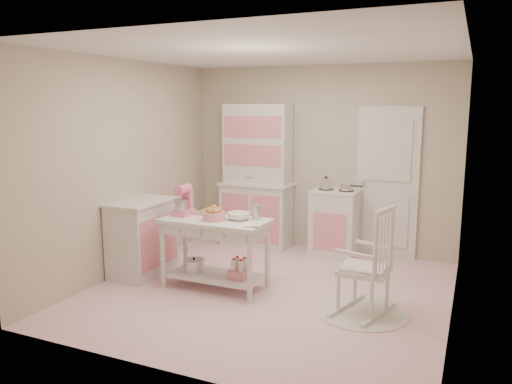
# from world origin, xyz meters

# --- Properties ---
(room_shell) EXTENTS (3.84, 3.84, 2.62)m
(room_shell) POSITION_xyz_m (0.00, 0.00, 1.65)
(room_shell) COLOR pink
(room_shell) RESTS_ON ground
(door) EXTENTS (0.82, 0.05, 2.04)m
(door) POSITION_xyz_m (0.95, 1.87, 1.02)
(door) COLOR silver
(door) RESTS_ON ground
(hutch) EXTENTS (1.06, 0.50, 2.08)m
(hutch) POSITION_xyz_m (-0.89, 1.66, 1.04)
(hutch) COLOR silver
(hutch) RESTS_ON ground
(stove) EXTENTS (0.62, 0.57, 0.92)m
(stove) POSITION_xyz_m (0.31, 1.61, 0.46)
(stove) COLOR silver
(stove) RESTS_ON ground
(base_cabinet) EXTENTS (0.54, 0.84, 0.92)m
(base_cabinet) POSITION_xyz_m (-1.63, -0.10, 0.46)
(base_cabinet) COLOR silver
(base_cabinet) RESTS_ON ground
(lace_rug) EXTENTS (0.92, 0.92, 0.01)m
(lace_rug) POSITION_xyz_m (1.08, -0.17, 0.01)
(lace_rug) COLOR white
(lace_rug) RESTS_ON ground
(rocking_chair) EXTENTS (0.66, 0.82, 1.10)m
(rocking_chair) POSITION_xyz_m (1.08, -0.17, 0.55)
(rocking_chair) COLOR silver
(rocking_chair) RESTS_ON ground
(work_table) EXTENTS (1.20, 0.60, 0.80)m
(work_table) POSITION_xyz_m (-0.60, -0.14, 0.40)
(work_table) COLOR silver
(work_table) RESTS_ON ground
(stand_mixer) EXTENTS (0.20, 0.28, 0.34)m
(stand_mixer) POSITION_xyz_m (-1.02, -0.12, 0.97)
(stand_mixer) COLOR pink
(stand_mixer) RESTS_ON work_table
(cookie_tray) EXTENTS (0.34, 0.24, 0.02)m
(cookie_tray) POSITION_xyz_m (-0.75, 0.04, 0.81)
(cookie_tray) COLOR silver
(cookie_tray) RESTS_ON work_table
(bread_basket) EXTENTS (0.25, 0.25, 0.09)m
(bread_basket) POSITION_xyz_m (-0.58, -0.19, 0.85)
(bread_basket) COLOR pink
(bread_basket) RESTS_ON work_table
(mixing_bowl) EXTENTS (0.26, 0.26, 0.08)m
(mixing_bowl) POSITION_xyz_m (-0.34, -0.06, 0.84)
(mixing_bowl) COLOR white
(mixing_bowl) RESTS_ON work_table
(metal_pitcher) EXTENTS (0.10, 0.10, 0.17)m
(metal_pitcher) POSITION_xyz_m (-0.16, 0.02, 0.89)
(metal_pitcher) COLOR silver
(metal_pitcher) RESTS_ON work_table
(recipe_book) EXTENTS (0.21, 0.25, 0.02)m
(recipe_book) POSITION_xyz_m (-0.15, -0.26, 0.81)
(recipe_book) COLOR white
(recipe_book) RESTS_ON work_table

